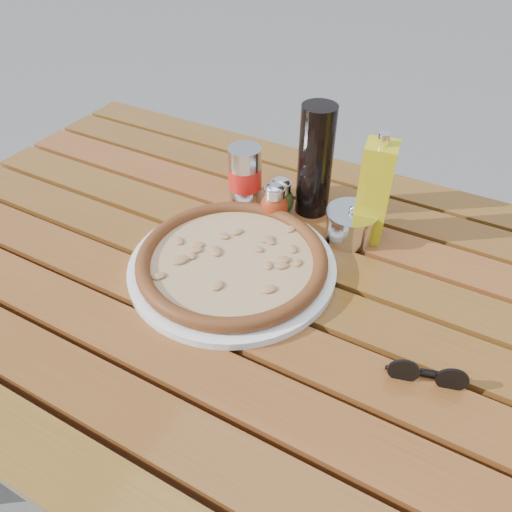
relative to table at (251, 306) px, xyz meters
The scene contains 11 objects.
ground 0.67m from the table, 90.00° to the left, with size 60.00×60.00×0.00m, color slate.
table is the anchor object (origin of this frame).
plate 0.09m from the table, behind, with size 0.36×0.36×0.01m, color white.
pizza 0.10m from the table, behind, with size 0.41×0.41×0.03m.
pepper_shaker 0.21m from the table, 103.74° to the left, with size 0.07×0.07×0.08m.
oregano_shaker 0.22m from the table, 101.78° to the left, with size 0.07×0.07×0.08m.
dark_bottle 0.30m from the table, 87.53° to the left, with size 0.07×0.07×0.22m, color black.
soda_can 0.27m from the table, 122.01° to the left, with size 0.08×0.08×0.12m.
olive_oil_cruet 0.30m from the table, 56.46° to the left, with size 0.06×0.06×0.21m.
parmesan_tin 0.24m from the table, 59.10° to the left, with size 0.12×0.12×0.07m.
sunglasses 0.34m from the table, 12.63° to the right, with size 0.11×0.05×0.04m.
Camera 1 is at (0.31, -0.55, 1.33)m, focal length 35.00 mm.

